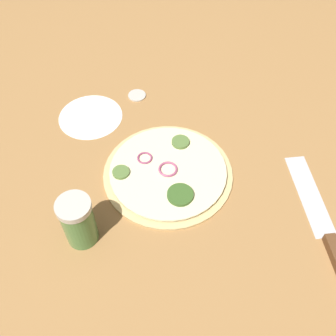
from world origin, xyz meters
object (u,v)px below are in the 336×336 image
(spice_jar, at_px, (78,221))
(loose_cap, at_px, (137,95))
(knife, at_px, (330,241))
(pizza, at_px, (168,172))

(spice_jar, xyz_separation_m, loose_cap, (-0.18, -0.34, -0.05))
(knife, relative_size, loose_cap, 7.31)
(loose_cap, bearing_deg, spice_jar, 62.59)
(knife, height_order, loose_cap, knife)
(pizza, height_order, spice_jar, spice_jar)
(pizza, xyz_separation_m, spice_jar, (0.19, 0.09, 0.05))
(spice_jar, height_order, loose_cap, spice_jar)
(pizza, xyz_separation_m, knife, (-0.23, 0.23, -0.00))
(pizza, height_order, loose_cap, pizza)
(spice_jar, relative_size, loose_cap, 2.47)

